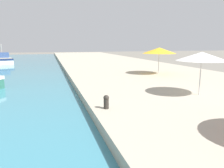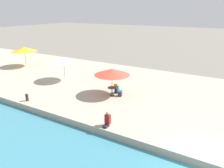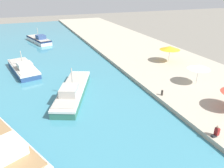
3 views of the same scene
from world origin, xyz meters
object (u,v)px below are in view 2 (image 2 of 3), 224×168
cafe_umbrella_pink (112,72)px  cafe_chair_left (117,90)px  person_at_quay (107,120)px  cafe_umbrella_white (64,60)px  cafe_umbrella_striped (24,49)px  mooring_bollard (27,97)px  cafe_table (112,90)px  cafe_chair_right (120,93)px

cafe_umbrella_pink → cafe_chair_left: cafe_umbrella_pink is taller
cafe_chair_left → person_at_quay: (-5.65, -2.48, 0.14)m
cafe_umbrella_white → cafe_chair_left: 7.11m
cafe_umbrella_striped → cafe_chair_left: size_ratio=3.62×
person_at_quay → mooring_bollard: person_at_quay is taller
cafe_table → cafe_chair_right: cafe_chair_right is taller
cafe_umbrella_pink → cafe_chair_left: bearing=-20.1°
cafe_chair_right → mooring_bollard: 8.00m
mooring_bollard → person_at_quay: bearing=-90.9°
cafe_umbrella_striped → cafe_chair_right: cafe_umbrella_striped is taller
person_at_quay → cafe_chair_right: bearing=20.1°
cafe_umbrella_white → cafe_table: cafe_umbrella_white is taller
cafe_umbrella_pink → mooring_bollard: bearing=132.5°
person_at_quay → cafe_umbrella_white: bearing=56.7°
cafe_umbrella_white → cafe_chair_right: cafe_umbrella_white is taller
cafe_chair_left → cafe_table: bearing=-90.0°
cafe_umbrella_white → cafe_chair_left: cafe_umbrella_white is taller
cafe_table → cafe_chair_left: cafe_chair_left is taller
cafe_umbrella_white → person_at_quay: bearing=-123.3°
cafe_umbrella_pink → cafe_chair_right: 1.99m
cafe_chair_right → mooring_bollard: (-4.98, 6.26, 0.02)m
cafe_umbrella_pink → cafe_chair_left: 1.91m
cafe_umbrella_pink → mooring_bollard: (-4.99, 5.45, -1.80)m
person_at_quay → cafe_table: bearing=27.5°
cafe_umbrella_white → cafe_table: size_ratio=3.62×
mooring_bollard → cafe_chair_right: bearing=-51.5°
cafe_chair_left → cafe_chair_right: size_ratio=1.00×
cafe_chair_left → cafe_umbrella_white: bearing=-176.7°
cafe_table → person_at_quay: person_at_quay is taller
cafe_umbrella_striped → cafe_chair_left: (-2.49, -15.70, -2.01)m
cafe_table → cafe_umbrella_white: bearing=80.1°
cafe_table → person_at_quay: 5.56m
cafe_umbrella_striped → mooring_bollard: (-8.02, -10.05, -1.99)m
cafe_umbrella_white → person_at_quay: 11.28m
cafe_umbrella_white → cafe_chair_right: 7.75m
cafe_umbrella_striped → mooring_bollard: size_ratio=5.03×
cafe_umbrella_pink → mooring_bollard: cafe_umbrella_pink is taller
person_at_quay → cafe_umbrella_striped: bearing=65.9°
cafe_chair_right → mooring_bollard: cafe_chair_right is taller
cafe_umbrella_white → mooring_bollard: size_ratio=4.43×
cafe_umbrella_striped → cafe_chair_right: size_ratio=3.62×
cafe_chair_right → cafe_umbrella_striped: bearing=-114.3°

